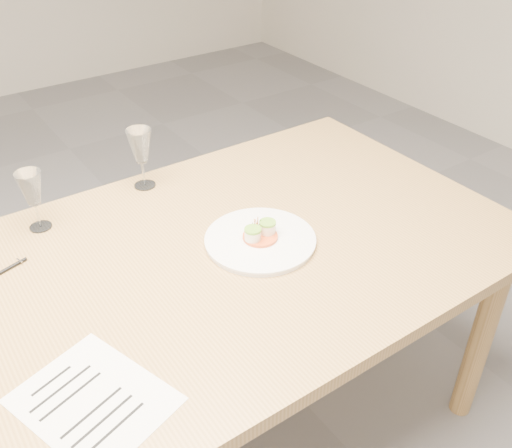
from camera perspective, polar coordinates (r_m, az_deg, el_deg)
dining_table at (r=1.46m, az=-16.89°, el=-9.98°), size 2.40×1.00×0.75m
dinner_plate at (r=1.54m, az=0.44°, el=-1.51°), size 0.30×0.30×0.08m
recipe_sheet at (r=1.21m, az=-15.96°, el=-16.57°), size 0.31×0.35×0.00m
ballpoint_pen at (r=1.58m, az=-23.93°, el=-4.31°), size 0.13×0.05×0.01m
wine_glass_2 at (r=1.66m, az=-21.56°, el=3.20°), size 0.07×0.07×0.18m
wine_glass_3 at (r=1.77m, az=-11.51°, el=7.52°), size 0.08×0.08×0.19m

